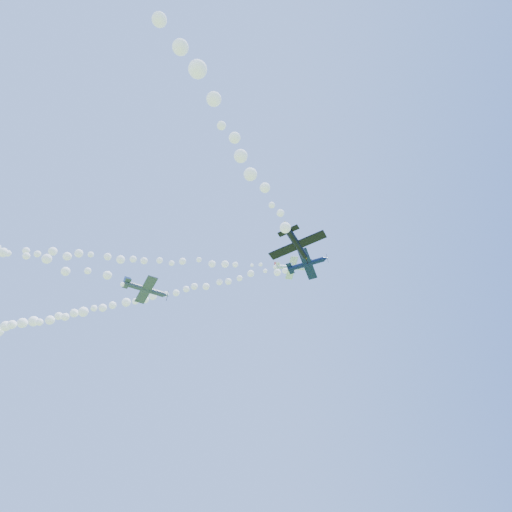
{
  "coord_description": "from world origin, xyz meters",
  "views": [
    {
      "loc": [
        0.12,
        -55.21,
        2.0
      ],
      "look_at": [
        1.4,
        -3.98,
        44.39
      ],
      "focal_mm": 30.0,
      "sensor_mm": 36.0,
      "label": 1
    }
  ],
  "objects_px": {
    "plane_navy": "(307,264)",
    "plane_grey": "(146,289)",
    "plane_black": "(297,244)",
    "plane_white": "(291,268)"
  },
  "relations": [
    {
      "from": "plane_navy",
      "to": "plane_grey",
      "type": "relative_size",
      "value": 1.03
    },
    {
      "from": "plane_navy",
      "to": "plane_black",
      "type": "relative_size",
      "value": 1.14
    },
    {
      "from": "plane_white",
      "to": "plane_black",
      "type": "bearing_deg",
      "value": -100.04
    },
    {
      "from": "plane_white",
      "to": "plane_black",
      "type": "height_order",
      "value": "plane_white"
    },
    {
      "from": "plane_white",
      "to": "plane_grey",
      "type": "distance_m",
      "value": 28.38
    },
    {
      "from": "plane_grey",
      "to": "plane_black",
      "type": "height_order",
      "value": "plane_grey"
    },
    {
      "from": "plane_white",
      "to": "plane_grey",
      "type": "xyz_separation_m",
      "value": [
        -24.41,
        -8.64,
        -11.62
      ]
    },
    {
      "from": "plane_white",
      "to": "plane_black",
      "type": "distance_m",
      "value": 30.55
    },
    {
      "from": "plane_white",
      "to": "plane_navy",
      "type": "bearing_deg",
      "value": -74.89
    },
    {
      "from": "plane_white",
      "to": "plane_navy",
      "type": "distance_m",
      "value": 7.26
    }
  ]
}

